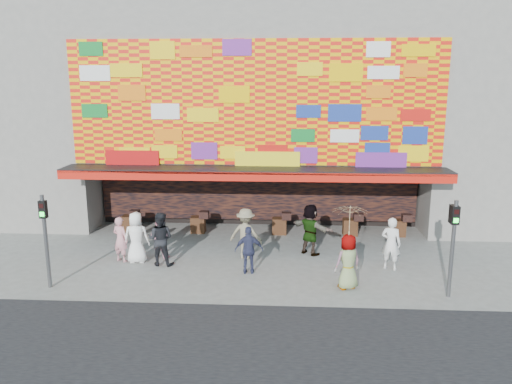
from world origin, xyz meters
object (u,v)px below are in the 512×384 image
(ped_g, at_px, (348,262))
(ped_i, at_px, (159,237))
(parasol, at_px, (350,221))
(ped_c, at_px, (160,239))
(ped_d, at_px, (246,234))
(signal_right, at_px, (453,238))
(ped_b, at_px, (120,239))
(ped_a, at_px, (136,237))
(signal_left, at_px, (45,231))
(ped_f, at_px, (310,229))
(ped_e, at_px, (249,250))
(ped_h, at_px, (391,243))

(ped_g, distance_m, ped_i, 7.05)
(parasol, bearing_deg, ped_i, 159.20)
(ped_c, xyz_separation_m, ped_d, (2.96, 0.85, -0.02))
(signal_right, relative_size, ped_b, 1.81)
(ped_g, distance_m, parasol, 1.31)
(ped_a, xyz_separation_m, parasol, (7.28, -1.92, 1.26))
(ped_b, bearing_deg, signal_left, 80.61)
(ped_c, bearing_deg, ped_f, -158.93)
(ped_b, height_order, parasol, parasol)
(ped_f, xyz_separation_m, ped_i, (-5.57, -0.66, -0.20))
(ped_i, bearing_deg, ped_c, 121.05)
(ped_g, relative_size, parasol, 0.91)
(ped_e, bearing_deg, ped_h, -176.38)
(ped_f, bearing_deg, signal_left, 62.05)
(ped_b, height_order, ped_e, ped_b)
(ped_d, relative_size, ped_f, 0.97)
(signal_left, xyz_separation_m, parasol, (9.40, 0.45, 0.33))
(signal_left, height_order, ped_b, signal_left)
(parasol, bearing_deg, ped_c, 164.82)
(ped_d, bearing_deg, ped_e, 111.74)
(ped_b, bearing_deg, ped_c, -167.71)
(ped_b, bearing_deg, ped_a, -164.57)
(signal_left, xyz_separation_m, ped_c, (3.04, 2.17, -0.90))
(ped_h, bearing_deg, ped_a, 22.45)
(signal_right, relative_size, ped_d, 1.60)
(ped_h, bearing_deg, ped_i, 18.35)
(ped_g, bearing_deg, ped_a, -39.13)
(signal_left, distance_m, parasol, 9.42)
(signal_left, distance_m, ped_d, 6.78)
(ped_e, height_order, ped_h, ped_h)
(signal_right, xyz_separation_m, ped_i, (-9.59, 2.95, -1.10))
(signal_left, height_order, ped_f, signal_left)
(ped_h, bearing_deg, parasol, 69.86)
(ped_c, distance_m, ped_h, 8.04)
(ped_c, xyz_separation_m, ped_e, (3.18, -0.62, -0.14))
(ped_c, xyz_separation_m, ped_h, (8.04, 0.05, -0.04))
(signal_right, xyz_separation_m, ped_g, (-3.00, 0.45, -0.98))
(ped_c, bearing_deg, ped_d, -157.95)
(signal_left, relative_size, signal_right, 1.00)
(ped_a, bearing_deg, parasol, 160.97)
(signal_left, relative_size, ped_i, 1.97)
(ped_a, height_order, ped_b, ped_a)
(ped_d, xyz_separation_m, ped_h, (5.09, -0.80, -0.01))
(signal_left, relative_size, ped_c, 1.56)
(ped_b, distance_m, ped_e, 4.79)
(ped_d, distance_m, parasol, 4.45)
(ped_e, bearing_deg, ped_a, -15.60)
(ped_b, xyz_separation_m, ped_h, (9.57, -0.22, 0.09))
(signal_left, relative_size, ped_e, 1.82)
(signal_right, relative_size, ped_i, 1.97)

